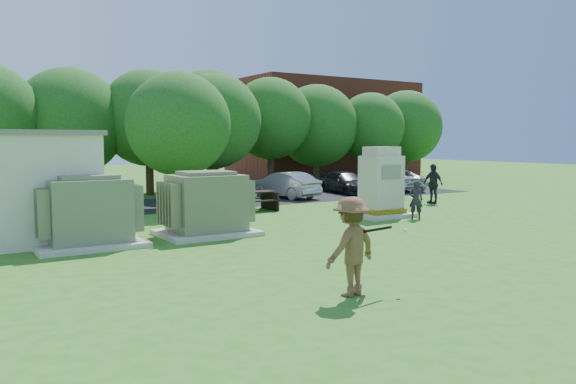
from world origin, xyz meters
TOP-DOWN VIEW (x-y plane):
  - ground at (0.00, 0.00)m, footprint 120.00×120.00m
  - brick_building at (18.00, 27.00)m, footprint 15.00×8.00m
  - parking_strip at (7.00, 13.50)m, footprint 20.00×6.00m
  - transformer_left at (-6.50, 4.50)m, footprint 3.00×2.40m
  - transformer_right at (-2.80, 4.50)m, footprint 3.00×2.40m
  - generator_cabinet at (4.93, 4.84)m, footprint 2.31×1.89m
  - picnic_table at (1.45, 9.22)m, footprint 1.98×1.48m
  - batter at (-3.32, -3.64)m, footprint 1.38×0.95m
  - person_by_generator at (5.66, 3.63)m, footprint 0.65×0.63m
  - person_at_picnic at (-0.79, 7.73)m, footprint 0.87×0.73m
  - person_walking_right at (10.25, 7.12)m, footprint 0.53×1.16m
  - car_white at (2.41, 13.77)m, footprint 1.86×4.30m
  - car_silver_a at (5.56, 13.26)m, footprint 2.34×4.43m
  - car_dark at (10.02, 13.66)m, footprint 2.27×4.45m
  - car_silver_b at (13.53, 13.66)m, footprint 2.76×4.98m
  - batting_equipment at (-2.68, -3.75)m, footprint 1.20×0.22m
  - tree_row at (1.75, 18.50)m, footprint 41.30×13.30m

SIDE VIEW (x-z plane):
  - ground at x=0.00m, z-range 0.00..0.00m
  - parking_strip at x=7.00m, z-range 0.00..0.01m
  - picnic_table at x=1.45m, z-range 0.11..0.95m
  - car_dark at x=10.02m, z-range 0.00..1.24m
  - car_silver_b at x=13.53m, z-range 0.00..1.32m
  - car_silver_a at x=5.56m, z-range 0.00..1.39m
  - car_white at x=2.41m, z-range 0.00..1.44m
  - person_by_generator at x=5.66m, z-range 0.00..1.50m
  - person_at_picnic at x=-0.79m, z-range 0.00..1.61m
  - person_walking_right at x=10.25m, z-range 0.00..1.94m
  - transformer_left at x=-6.50m, z-range -0.07..2.00m
  - transformer_right at x=-2.80m, z-range -0.07..2.00m
  - batter at x=-3.32m, z-range 0.00..1.96m
  - generator_cabinet at x=4.93m, z-range -0.18..2.63m
  - batting_equipment at x=-2.68m, z-range 1.20..1.35m
  - brick_building at x=18.00m, z-range 0.00..8.00m
  - tree_row at x=1.75m, z-range 0.50..7.80m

